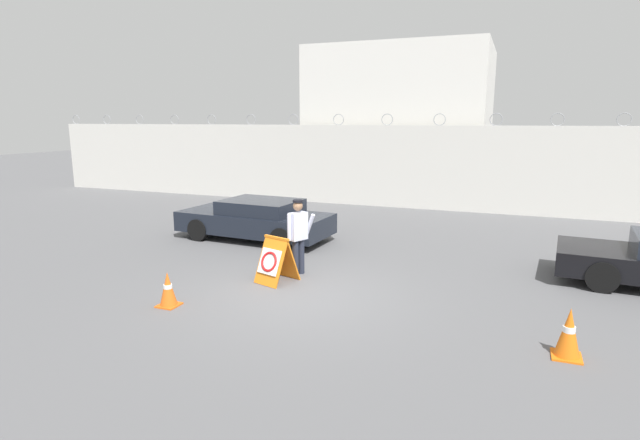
% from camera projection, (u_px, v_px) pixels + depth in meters
% --- Properties ---
extents(ground_plane, '(90.00, 90.00, 0.00)m').
position_uv_depth(ground_plane, '(300.00, 296.00, 10.16)').
color(ground_plane, '#5B5B5E').
extents(perimeter_wall, '(36.00, 0.30, 3.76)m').
position_uv_depth(perimeter_wall, '(411.00, 167.00, 20.00)').
color(perimeter_wall, silver).
rests_on(perimeter_wall, ground_plane).
extents(building_block, '(7.83, 6.23, 6.71)m').
position_uv_depth(building_block, '(402.00, 123.00, 23.59)').
color(building_block, silver).
rests_on(building_block, ground_plane).
extents(barricade_sign, '(0.89, 0.98, 1.02)m').
position_uv_depth(barricade_sign, '(275.00, 260.00, 10.93)').
color(barricade_sign, orange).
rests_on(barricade_sign, ground_plane).
extents(security_guard, '(0.56, 0.60, 1.74)m').
position_uv_depth(security_guard, '(298.00, 233.00, 11.39)').
color(security_guard, '#232838').
rests_on(security_guard, ground_plane).
extents(traffic_cone_near, '(0.43, 0.43, 0.78)m').
position_uv_depth(traffic_cone_near, '(569.00, 333.00, 7.46)').
color(traffic_cone_near, orange).
rests_on(traffic_cone_near, ground_plane).
extents(traffic_cone_mid, '(0.39, 0.39, 0.68)m').
position_uv_depth(traffic_cone_mid, '(168.00, 289.00, 9.54)').
color(traffic_cone_mid, orange).
rests_on(traffic_cone_mid, ground_plane).
extents(parked_car_front_coupe, '(4.66, 2.18, 1.20)m').
position_uv_depth(parked_car_front_coupe, '(256.00, 219.00, 14.84)').
color(parked_car_front_coupe, black).
rests_on(parked_car_front_coupe, ground_plane).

